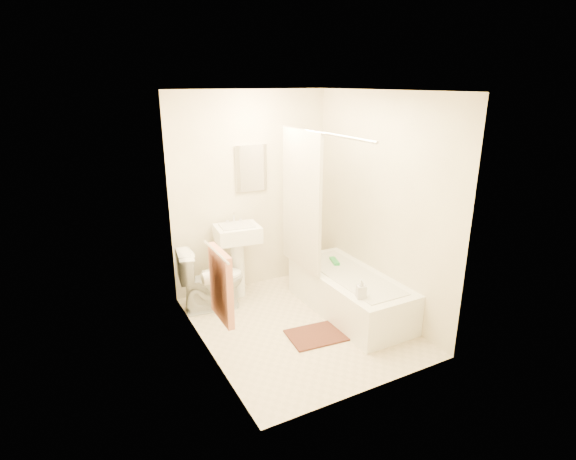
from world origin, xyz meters
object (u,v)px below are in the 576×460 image
bathtub (349,293)px  bath_mat (316,335)px  sink (238,258)px  soap_bottle (361,289)px  toilet (211,280)px

bathtub → bath_mat: bathtub is taller
sink → bathtub: size_ratio=0.62×
bath_mat → soap_bottle: bearing=-30.8°
sink → soap_bottle: 1.61m
sink → soap_bottle: size_ratio=4.93×
bathtub → soap_bottle: soap_bottle is taller
soap_bottle → sink: bearing=116.5°
sink → bathtub: bearing=-38.2°
soap_bottle → bath_mat: bearing=149.2°
bathtub → soap_bottle: bearing=-114.8°
toilet → bathtub: toilet is taller
bathtub → bath_mat: bearing=-154.7°
bath_mat → toilet: bearing=124.4°
bath_mat → soap_bottle: soap_bottle is taller
sink → bath_mat: bearing=-67.9°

